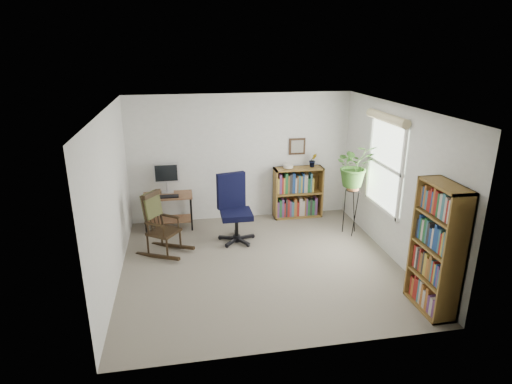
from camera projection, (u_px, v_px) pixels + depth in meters
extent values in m
cube|color=gray|center=(261.00, 264.00, 6.62)|extent=(4.20, 4.00, 0.00)
cube|color=silver|center=(261.00, 108.00, 5.84)|extent=(4.20, 4.00, 0.00)
cube|color=silver|center=(241.00, 158.00, 8.09)|extent=(4.20, 0.00, 2.40)
cube|color=silver|center=(298.00, 253.00, 4.37)|extent=(4.20, 0.00, 2.40)
cube|color=silver|center=(111.00, 200.00, 5.88)|extent=(0.00, 4.00, 2.40)
cube|color=silver|center=(395.00, 183.00, 6.58)|extent=(0.00, 4.00, 2.40)
cube|color=black|center=(167.00, 197.00, 7.64)|extent=(0.40, 0.15, 0.02)
imported|color=#325F21|center=(356.00, 145.00, 7.20)|extent=(1.69, 1.88, 1.46)
imported|color=#325F21|center=(313.00, 164.00, 8.21)|extent=(0.13, 0.24, 0.11)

